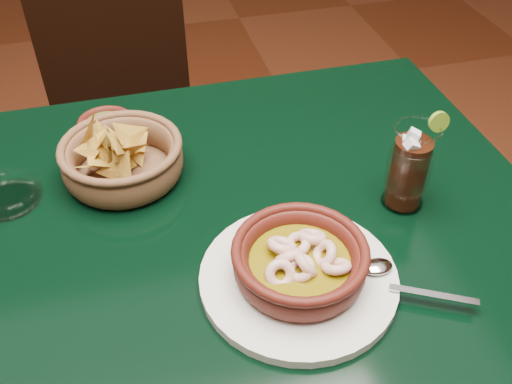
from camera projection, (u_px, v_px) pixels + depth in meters
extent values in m
cube|color=black|center=(164.00, 239.00, 0.87)|extent=(1.20, 0.80, 0.04)
cylinder|color=black|center=(370.00, 210.00, 1.47)|extent=(0.06, 0.06, 0.71)
cube|color=black|center=(131.00, 151.00, 1.52)|extent=(0.41, 0.41, 0.04)
cylinder|color=black|center=(83.00, 266.00, 1.50)|extent=(0.04, 0.04, 0.44)
cylinder|color=black|center=(213.00, 241.00, 1.57)|extent=(0.04, 0.04, 0.44)
cylinder|color=black|center=(78.00, 184.00, 1.76)|extent=(0.04, 0.04, 0.44)
cylinder|color=black|center=(190.00, 165.00, 1.83)|extent=(0.04, 0.04, 0.44)
cube|color=black|center=(111.00, 39.00, 1.50)|extent=(0.39, 0.03, 0.43)
cylinder|color=silver|center=(298.00, 278.00, 0.78)|extent=(0.27, 0.27, 0.01)
cylinder|color=#44130E|center=(299.00, 273.00, 0.77)|extent=(0.16, 0.16, 0.01)
torus|color=#44130E|center=(300.00, 262.00, 0.75)|extent=(0.20, 0.20, 0.04)
torus|color=#44130E|center=(300.00, 251.00, 0.74)|extent=(0.18, 0.18, 0.01)
cylinder|color=#655607|center=(300.00, 262.00, 0.75)|extent=(0.14, 0.14, 0.01)
torus|color=beige|center=(324.00, 254.00, 0.75)|extent=(0.04, 0.04, 0.04)
torus|color=beige|center=(312.00, 236.00, 0.77)|extent=(0.05, 0.05, 0.03)
torus|color=beige|center=(297.00, 245.00, 0.77)|extent=(0.05, 0.05, 0.04)
torus|color=beige|center=(282.00, 245.00, 0.76)|extent=(0.05, 0.05, 0.04)
torus|color=beige|center=(289.00, 257.00, 0.75)|extent=(0.06, 0.05, 0.05)
torus|color=beige|center=(280.00, 274.00, 0.73)|extent=(0.04, 0.04, 0.04)
torus|color=beige|center=(300.00, 269.00, 0.73)|extent=(0.04, 0.05, 0.04)
torus|color=beige|center=(306.00, 265.00, 0.74)|extent=(0.04, 0.05, 0.04)
torus|color=beige|center=(336.00, 266.00, 0.74)|extent=(0.06, 0.06, 0.04)
cube|color=silver|center=(434.00, 295.00, 0.74)|extent=(0.11, 0.06, 0.00)
ellipsoid|color=silver|center=(377.00, 266.00, 0.77)|extent=(0.04, 0.03, 0.01)
cylinder|color=brown|center=(125.00, 174.00, 0.95)|extent=(0.17, 0.17, 0.01)
torus|color=brown|center=(123.00, 160.00, 0.93)|extent=(0.23, 0.23, 0.06)
torus|color=brown|center=(120.00, 146.00, 0.91)|extent=(0.20, 0.20, 0.01)
cone|color=gold|center=(96.00, 149.00, 0.91)|extent=(0.10, 0.07, 0.08)
cone|color=gold|center=(108.00, 150.00, 0.92)|extent=(0.07, 0.08, 0.07)
cone|color=gold|center=(121.00, 137.00, 0.93)|extent=(0.07, 0.10, 0.08)
cone|color=gold|center=(99.00, 161.00, 0.90)|extent=(0.09, 0.10, 0.06)
cone|color=gold|center=(116.00, 144.00, 0.87)|extent=(0.05, 0.10, 0.09)
cone|color=gold|center=(100.00, 137.00, 0.91)|extent=(0.06, 0.10, 0.09)
cone|color=gold|center=(121.00, 147.00, 0.91)|extent=(0.07, 0.10, 0.07)
cone|color=gold|center=(119.00, 170.00, 0.90)|extent=(0.10, 0.04, 0.10)
cone|color=gold|center=(99.00, 140.00, 0.93)|extent=(0.06, 0.09, 0.09)
cone|color=gold|center=(96.00, 156.00, 0.93)|extent=(0.05, 0.09, 0.09)
cone|color=gold|center=(128.00, 149.00, 0.91)|extent=(0.10, 0.07, 0.08)
cone|color=gold|center=(127.00, 151.00, 0.95)|extent=(0.10, 0.07, 0.07)
cone|color=gold|center=(106.00, 150.00, 0.90)|extent=(0.02, 0.10, 0.10)
cone|color=gold|center=(88.00, 131.00, 0.91)|extent=(0.05, 0.09, 0.10)
cone|color=gold|center=(91.00, 166.00, 0.92)|extent=(0.10, 0.09, 0.06)
cone|color=gold|center=(130.00, 136.00, 0.91)|extent=(0.09, 0.05, 0.09)
cone|color=gold|center=(124.00, 160.00, 0.93)|extent=(0.06, 0.09, 0.09)
cone|color=gold|center=(134.00, 147.00, 0.95)|extent=(0.09, 0.06, 0.07)
cylinder|color=#44130E|center=(108.00, 135.00, 1.04)|extent=(0.09, 0.09, 0.01)
torus|color=#44130E|center=(106.00, 127.00, 1.02)|extent=(0.12, 0.12, 0.04)
cylinder|color=#2E4915|center=(106.00, 124.00, 1.02)|extent=(0.07, 0.07, 0.01)
sphere|color=#2E4915|center=(98.00, 119.00, 1.02)|extent=(0.02, 0.02, 0.02)
sphere|color=#2E4915|center=(105.00, 126.00, 1.01)|extent=(0.02, 0.02, 0.02)
sphere|color=#2E4915|center=(108.00, 125.00, 1.01)|extent=(0.02, 0.02, 0.02)
sphere|color=#2E4915|center=(109.00, 124.00, 1.01)|extent=(0.02, 0.02, 0.02)
sphere|color=#2E4915|center=(99.00, 125.00, 1.01)|extent=(0.02, 0.02, 0.02)
cylinder|color=white|center=(402.00, 201.00, 0.90)|extent=(0.07, 0.07, 0.01)
torus|color=white|center=(409.00, 167.00, 0.86)|extent=(0.14, 0.14, 0.08)
cylinder|color=black|center=(408.00, 173.00, 0.86)|extent=(0.06, 0.06, 0.11)
cube|color=silver|center=(407.00, 154.00, 0.83)|extent=(0.02, 0.02, 0.02)
cube|color=silver|center=(411.00, 146.00, 0.82)|extent=(0.02, 0.02, 0.02)
cube|color=silver|center=(413.00, 136.00, 0.82)|extent=(0.03, 0.02, 0.02)
cube|color=silver|center=(419.00, 150.00, 0.84)|extent=(0.02, 0.02, 0.02)
cube|color=silver|center=(407.00, 142.00, 0.84)|extent=(0.02, 0.02, 0.02)
torus|color=white|center=(418.00, 128.00, 0.81)|extent=(0.07, 0.07, 0.00)
cylinder|color=olive|center=(439.00, 122.00, 0.81)|extent=(0.03, 0.01, 0.03)
cylinder|color=white|center=(8.00, 200.00, 0.90)|extent=(0.10, 0.10, 0.01)
torus|color=white|center=(6.00, 195.00, 0.89)|extent=(0.12, 0.12, 0.03)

